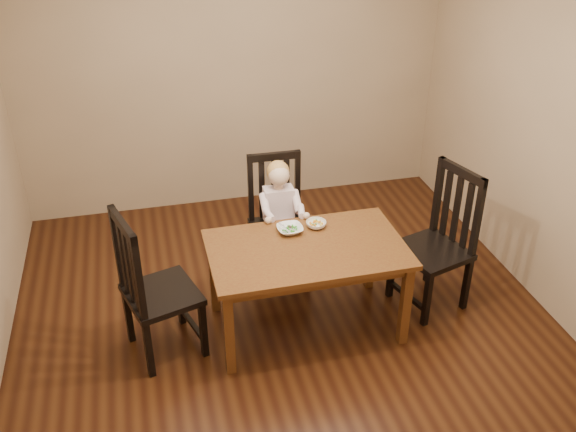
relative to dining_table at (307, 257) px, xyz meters
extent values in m
cube|color=#3A1D0C|center=(-0.14, 0.11, -0.61)|extent=(4.00, 4.00, 0.01)
cube|color=#987F60|center=(-0.14, 2.11, 0.74)|extent=(4.00, 0.01, 2.70)
cube|color=#987F60|center=(-0.14, -1.89, 0.74)|extent=(4.00, 0.01, 2.70)
cube|color=#987F60|center=(1.86, 0.11, 0.74)|extent=(0.01, 4.00, 2.70)
cube|color=#512513|center=(0.00, 0.00, 0.06)|extent=(1.38, 0.83, 0.04)
cube|color=#512513|center=(0.00, 0.00, 0.01)|extent=(1.27, 0.72, 0.07)
cube|color=#512513|center=(-0.62, -0.35, -0.28)|extent=(0.06, 0.06, 0.65)
cube|color=#512513|center=(0.63, -0.35, -0.28)|extent=(0.06, 0.06, 0.65)
cube|color=#512513|center=(-0.63, 0.35, -0.28)|extent=(0.06, 0.06, 0.65)
cube|color=#512513|center=(0.62, 0.35, -0.28)|extent=(0.06, 0.06, 0.65)
cube|color=black|center=(-0.04, 0.68, -0.17)|extent=(0.45, 0.43, 0.04)
cube|color=black|center=(0.16, 0.86, -0.40)|extent=(0.04, 0.04, 0.42)
cube|color=black|center=(-0.23, 0.86, -0.40)|extent=(0.04, 0.04, 0.42)
cube|color=black|center=(0.15, 0.49, -0.40)|extent=(0.04, 0.04, 0.42)
cube|color=black|center=(-0.24, 0.50, -0.40)|extent=(0.04, 0.04, 0.42)
cube|color=black|center=(0.16, 0.86, 0.14)|extent=(0.04, 0.04, 0.58)
cube|color=black|center=(-0.23, 0.86, 0.14)|extent=(0.04, 0.04, 0.58)
cube|color=black|center=(-0.04, 0.86, 0.40)|extent=(0.43, 0.04, 0.06)
cube|color=black|center=(0.06, 0.86, 0.11)|extent=(0.05, 0.02, 0.50)
cube|color=black|center=(-0.04, 0.86, 0.11)|extent=(0.05, 0.02, 0.50)
cube|color=black|center=(-0.14, 0.86, 0.11)|extent=(0.05, 0.02, 0.50)
cube|color=black|center=(-1.02, -0.01, -0.14)|extent=(0.58, 0.59, 0.04)
cube|color=black|center=(-1.27, 0.13, -0.39)|extent=(0.05, 0.05, 0.45)
cube|color=black|center=(-1.15, -0.26, -0.39)|extent=(0.05, 0.05, 0.45)
cube|color=black|center=(-0.90, 0.25, -0.39)|extent=(0.05, 0.05, 0.45)
cube|color=black|center=(-0.78, -0.15, -0.39)|extent=(0.05, 0.05, 0.45)
cube|color=black|center=(-1.27, 0.13, 0.20)|extent=(0.05, 0.05, 0.62)
cube|color=black|center=(-1.15, -0.26, 0.20)|extent=(0.05, 0.05, 0.62)
cube|color=black|center=(-1.21, -0.07, 0.48)|extent=(0.17, 0.45, 0.07)
cube|color=black|center=(-1.25, 0.04, 0.16)|extent=(0.04, 0.05, 0.54)
cube|color=black|center=(-1.21, -0.07, 0.16)|extent=(0.04, 0.05, 0.54)
cube|color=black|center=(-1.18, -0.17, 0.16)|extent=(0.04, 0.05, 0.54)
cube|color=black|center=(0.99, 0.04, -0.14)|extent=(0.58, 0.60, 0.04)
cube|color=black|center=(1.24, -0.10, -0.38)|extent=(0.05, 0.05, 0.45)
cube|color=black|center=(1.12, 0.30, -0.38)|extent=(0.05, 0.05, 0.45)
cube|color=black|center=(0.86, -0.21, -0.38)|extent=(0.05, 0.05, 0.45)
cube|color=black|center=(0.74, 0.19, -0.38)|extent=(0.05, 0.05, 0.45)
cube|color=black|center=(1.24, -0.10, 0.20)|extent=(0.05, 0.05, 0.63)
cube|color=black|center=(1.12, 0.30, 0.20)|extent=(0.05, 0.05, 0.63)
cube|color=black|center=(1.18, 0.10, 0.48)|extent=(0.17, 0.45, 0.07)
cube|color=black|center=(1.21, 0.00, 0.16)|extent=(0.04, 0.05, 0.54)
cube|color=black|center=(1.18, 0.10, 0.16)|extent=(0.04, 0.05, 0.54)
cube|color=black|center=(1.15, 0.21, 0.16)|extent=(0.04, 0.05, 0.54)
imported|color=white|center=(-0.07, 0.22, 0.10)|extent=(0.20, 0.20, 0.05)
imported|color=white|center=(0.14, 0.25, 0.10)|extent=(0.19, 0.19, 0.05)
cube|color=silver|center=(-0.11, 0.20, 0.13)|extent=(0.08, 0.11, 0.05)
cube|color=silver|center=(-0.11, 0.20, 0.11)|extent=(0.04, 0.04, 0.01)
camera|label=1|loc=(-1.03, -3.63, 2.51)|focal=40.00mm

